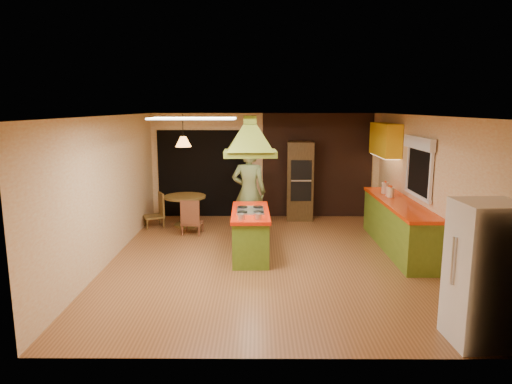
{
  "coord_description": "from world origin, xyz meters",
  "views": [
    {
      "loc": [
        -0.17,
        -7.71,
        2.65
      ],
      "look_at": [
        -0.22,
        0.29,
        1.15
      ],
      "focal_mm": 32.0,
      "sensor_mm": 36.0,
      "label": 1
    }
  ],
  "objects_px": {
    "kitchen_island": "(250,233)",
    "man": "(249,192)",
    "refrigerator": "(484,274)",
    "wall_oven": "(300,181)",
    "dining_table": "(185,205)",
    "canister_large": "(385,188)"
  },
  "relations": [
    {
      "from": "refrigerator",
      "to": "canister_large",
      "type": "height_order",
      "value": "refrigerator"
    },
    {
      "from": "man",
      "to": "refrigerator",
      "type": "xyz_separation_m",
      "value": [
        2.71,
        -4.24,
        -0.13
      ]
    },
    {
      "from": "kitchen_island",
      "to": "dining_table",
      "type": "bearing_deg",
      "value": 124.49
    },
    {
      "from": "man",
      "to": "canister_large",
      "type": "xyz_separation_m",
      "value": [
        2.77,
        0.03,
        0.08
      ]
    },
    {
      "from": "dining_table",
      "to": "canister_large",
      "type": "height_order",
      "value": "canister_large"
    },
    {
      "from": "kitchen_island",
      "to": "refrigerator",
      "type": "distance_m",
      "value": 4.08
    },
    {
      "from": "dining_table",
      "to": "canister_large",
      "type": "distance_m",
      "value": 4.34
    },
    {
      "from": "refrigerator",
      "to": "wall_oven",
      "type": "distance_m",
      "value": 6.02
    },
    {
      "from": "kitchen_island",
      "to": "man",
      "type": "xyz_separation_m",
      "value": [
        -0.05,
        1.17,
        0.52
      ]
    },
    {
      "from": "man",
      "to": "refrigerator",
      "type": "height_order",
      "value": "man"
    },
    {
      "from": "refrigerator",
      "to": "canister_large",
      "type": "relative_size",
      "value": 7.54
    },
    {
      "from": "dining_table",
      "to": "canister_large",
      "type": "xyz_separation_m",
      "value": [
        4.21,
        -0.86,
        0.54
      ]
    },
    {
      "from": "kitchen_island",
      "to": "dining_table",
      "type": "relative_size",
      "value": 1.79
    },
    {
      "from": "kitchen_island",
      "to": "man",
      "type": "relative_size",
      "value": 0.88
    },
    {
      "from": "kitchen_island",
      "to": "man",
      "type": "bearing_deg",
      "value": 91.04
    },
    {
      "from": "dining_table",
      "to": "canister_large",
      "type": "relative_size",
      "value": 4.26
    },
    {
      "from": "man",
      "to": "wall_oven",
      "type": "bearing_deg",
      "value": -120.4
    },
    {
      "from": "wall_oven",
      "to": "canister_large",
      "type": "relative_size",
      "value": 8.51
    },
    {
      "from": "wall_oven",
      "to": "dining_table",
      "type": "bearing_deg",
      "value": -162.24
    },
    {
      "from": "kitchen_island",
      "to": "refrigerator",
      "type": "relative_size",
      "value": 1.01
    },
    {
      "from": "kitchen_island",
      "to": "dining_table",
      "type": "distance_m",
      "value": 2.56
    },
    {
      "from": "refrigerator",
      "to": "wall_oven",
      "type": "xyz_separation_m",
      "value": [
        -1.53,
        5.82,
        0.11
      ]
    }
  ]
}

